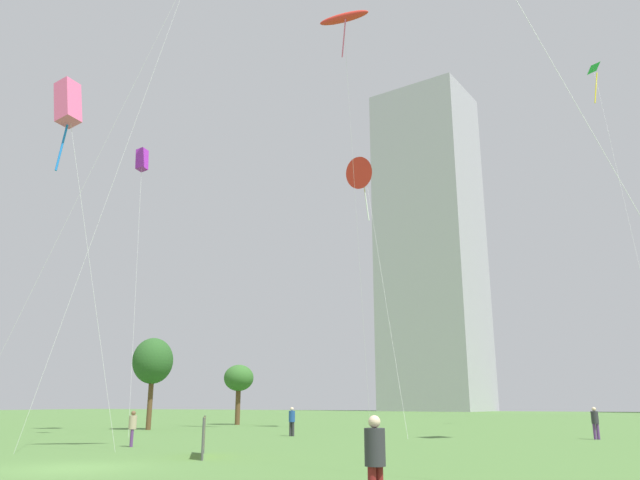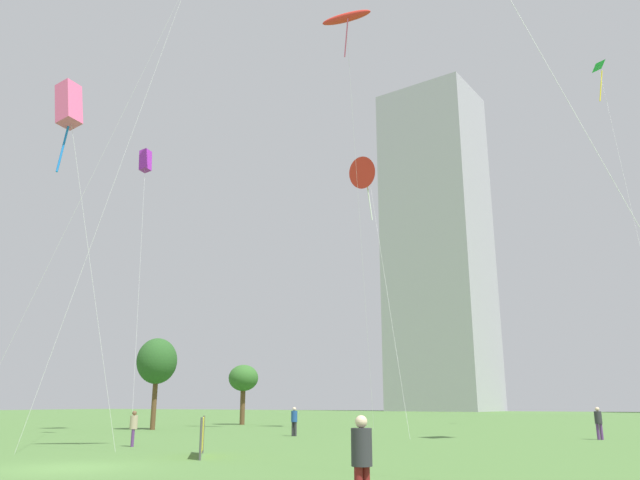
# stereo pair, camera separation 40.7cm
# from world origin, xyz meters

# --- Properties ---
(ground) EXTENTS (280.00, 280.00, 0.00)m
(ground) POSITION_xyz_m (0.00, 0.00, 0.00)
(ground) COLOR #4C7538
(person_standing_0) EXTENTS (0.38, 0.38, 1.71)m
(person_standing_0) POSITION_xyz_m (11.18, -3.60, 0.99)
(person_standing_0) COLOR maroon
(person_standing_0) RESTS_ON ground
(person_standing_1) EXTENTS (0.35, 0.35, 1.57)m
(person_standing_1) POSITION_xyz_m (-5.00, 7.97, 0.91)
(person_standing_1) COLOR #593372
(person_standing_1) RESTS_ON ground
(person_standing_2) EXTENTS (0.37, 0.37, 1.68)m
(person_standing_2) POSITION_xyz_m (-2.77, 19.17, 0.97)
(person_standing_2) COLOR #2D2D33
(person_standing_2) RESTS_ON ground
(person_standing_3) EXTENTS (0.38, 0.38, 1.71)m
(person_standing_3) POSITION_xyz_m (13.80, 23.32, 0.99)
(person_standing_3) COLOR #593372
(person_standing_3) RESTS_ON ground
(kite_flying_0) EXTENTS (4.81, 4.35, 20.36)m
(kite_flying_0) POSITION_xyz_m (-15.04, 17.91, 19.42)
(kite_flying_0) COLOR silver
(kite_flying_0) RESTS_ON ground
(kite_flying_2) EXTENTS (4.38, 6.23, 31.39)m
(kite_flying_2) POSITION_xyz_m (-0.94, 23.48, 30.76)
(kite_flying_2) COLOR silver
(kite_flying_2) RESTS_ON ground
(kite_flying_3) EXTENTS (7.53, 11.18, 21.48)m
(kite_flying_3) POSITION_xyz_m (-1.61, 29.17, 20.01)
(kite_flying_3) COLOR silver
(kite_flying_3) RESTS_ON ground
(kite_flying_4) EXTENTS (4.34, 1.67, 17.01)m
(kite_flying_4) POSITION_xyz_m (-7.08, 4.16, 15.78)
(kite_flying_4) COLOR silver
(kite_flying_4) RESTS_ON ground
(kite_flying_6) EXTENTS (2.46, 11.23, 31.19)m
(kite_flying_6) POSITION_xyz_m (16.25, 39.75, 29.65)
(kite_flying_6) COLOR silver
(kite_flying_6) RESTS_ON ground
(park_tree_0) EXTENTS (2.72, 2.72, 5.34)m
(park_tree_0) POSITION_xyz_m (-16.48, 34.19, 4.07)
(park_tree_0) COLOR brown
(park_tree_0) RESTS_ON ground
(park_tree_2) EXTENTS (3.00, 3.00, 6.70)m
(park_tree_2) POSITION_xyz_m (-16.40, 22.22, 4.94)
(park_tree_2) COLOR brown
(park_tree_2) RESTS_ON ground
(distant_highrise_1) EXTENTS (25.98, 22.41, 82.44)m
(distant_highrise_1) POSITION_xyz_m (-25.05, 134.67, 41.22)
(distant_highrise_1) COLOR #A8A8AD
(distant_highrise_1) RESTS_ON ground
(event_banner) EXTENTS (1.89, 2.62, 1.43)m
(event_banner) POSITION_xyz_m (1.08, 5.08, 0.76)
(event_banner) COLOR #4C4C4C
(event_banner) RESTS_ON ground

